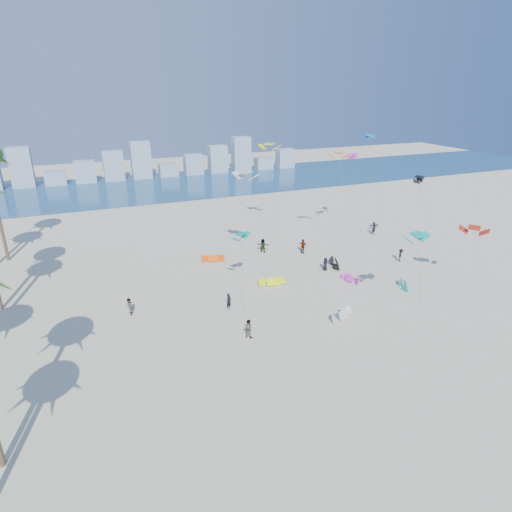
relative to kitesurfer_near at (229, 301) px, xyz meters
name	(u,v)px	position (x,y,z in m)	size (l,w,h in m)	color
ground	(304,402)	(0.47, -14.49, -0.83)	(220.00, 220.00, 0.00)	beige
ocean	(143,187)	(0.47, 57.51, -0.82)	(220.00, 220.00, 0.00)	navy
kitesurfer_near	(229,301)	(0.00, 0.00, 0.00)	(0.60, 0.40, 1.65)	black
kitesurfer_mid	(248,328)	(-0.08, -5.36, 0.03)	(0.83, 0.65, 1.71)	gray
kitesurfers_far	(297,254)	(11.81, 8.36, 0.06)	(36.79, 11.36, 1.93)	black
grounded_kites	(308,279)	(10.07, 2.40, -0.38)	(19.53, 19.79, 0.95)	#F6FF0D
flying_kites	(339,176)	(15.61, 6.15, 9.91)	(27.16, 32.26, 15.04)	#0D9F89
distant_skyline	(130,166)	(-0.72, 67.51, 2.26)	(85.00, 3.00, 8.40)	#9EADBF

